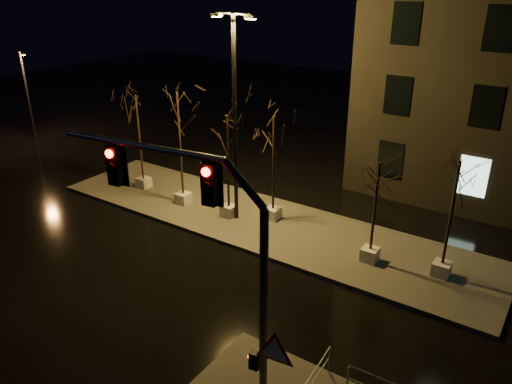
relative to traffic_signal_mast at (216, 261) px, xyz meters
The scene contains 12 objects.
ground 8.49m from the traffic_signal_mast, 143.27° to the left, with size 90.00×90.00×0.00m, color black.
median 12.52m from the traffic_signal_mast, 118.59° to the left, with size 22.00×5.00×0.15m, color #4A4742.
tree_0 16.33m from the traffic_signal_mast, 142.66° to the left, with size 1.80×1.80×5.22m.
tree_1 13.72m from the traffic_signal_mast, 135.71° to the left, with size 1.80×1.80×5.86m.
tree_2 12.00m from the traffic_signal_mast, 125.89° to the left, with size 1.80×1.80×5.11m.
tree_3 11.83m from the traffic_signal_mast, 115.68° to the left, with size 1.80×1.80×5.15m.
tree_4 9.77m from the traffic_signal_mast, 88.91° to the left, with size 1.80×1.80×4.39m.
tree_5 10.64m from the traffic_signal_mast, 74.05° to the left, with size 1.80×1.80×4.85m.
traffic_signal_mast is the anchor object (origin of this frame).
streetlight_main 11.76m from the traffic_signal_mast, 124.10° to the left, with size 2.33×0.49×9.32m.
streetlight_far 29.02m from the traffic_signal_mast, 155.10° to the left, with size 1.17×0.55×6.12m.
guard_rail_b 5.04m from the traffic_signal_mast, 53.04° to the left, with size 0.19×1.93×0.91m.
Camera 1 is at (11.65, -11.60, 10.94)m, focal length 35.00 mm.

